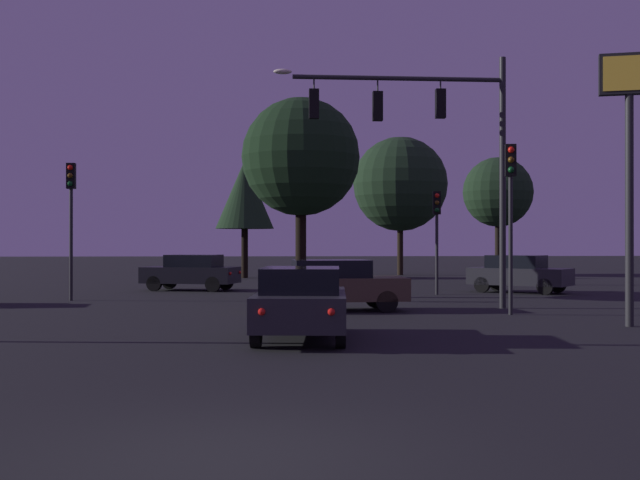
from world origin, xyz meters
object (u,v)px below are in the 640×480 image
Objects in this scene: tree_center_horizon at (400,184)px; tree_right_cluster at (245,195)px; store_sign_illuminated at (629,126)px; car_crossing_right at (335,284)px; traffic_signal_mast_arm at (433,133)px; tree_behind_sign at (498,192)px; car_parked_lot at (519,273)px; car_far_lane at (191,272)px; tree_left_far at (301,157)px; traffic_light_corner_left at (71,204)px; traffic_light_corner_right at (437,221)px; car_nearside_lane at (301,302)px; traffic_light_median at (511,195)px.

tree_right_cluster is (-9.57, -3.33, -0.90)m from tree_center_horizon.
tree_center_horizon is at bearing 90.92° from store_sign_illuminated.
car_crossing_right is 22.66m from tree_right_cluster.
traffic_signal_mast_arm is at bearing 124.05° from store_sign_illuminated.
car_crossing_right is 16.97m from tree_behind_sign.
car_far_lane is at bearing 169.97° from car_parked_lot.
traffic_signal_mast_arm is at bearing -114.21° from tree_behind_sign.
car_crossing_right is 0.65× the size of store_sign_illuminated.
tree_left_far is at bearing -44.40° from car_far_lane.
traffic_light_corner_left is 0.56× the size of tree_center_horizon.
traffic_light_corner_left is 17.56m from car_parked_lot.
traffic_signal_mast_arm reaches higher than car_parked_lot.
tree_left_far reaches higher than traffic_light_corner_right.
tree_left_far is at bearing 97.24° from car_crossing_right.
traffic_signal_mast_arm is at bearing -49.65° from car_far_lane.
traffic_light_corner_left reaches higher than car_nearside_lane.
car_nearside_lane is 1.02× the size of car_parked_lot.
car_parked_lot is at bearing -10.03° from car_far_lane.
tree_behind_sign is at bearing 57.03° from traffic_light_corner_right.
tree_behind_sign is at bearing 27.07° from traffic_light_corner_left.
tree_left_far is at bearing -109.91° from tree_center_horizon.
store_sign_illuminated is at bearing -31.49° from traffic_light_corner_left.
car_crossing_right is at bearing -82.76° from tree_left_far.
car_nearside_lane is 17.71m from car_far_lane.
tree_right_cluster reaches higher than car_nearside_lane.
car_nearside_lane is 0.64× the size of store_sign_illuminated.
car_parked_lot is (9.48, 14.90, -0.00)m from car_nearside_lane.
traffic_light_corner_left reaches higher than car_far_lane.
car_nearside_lane is at bearing -92.41° from tree_left_far.
traffic_light_median is (0.24, -8.61, 0.51)m from traffic_light_corner_right.
tree_center_horizon is (7.58, 32.32, 4.88)m from car_nearside_lane.
tree_center_horizon is (15.15, 20.69, 2.28)m from traffic_light_corner_left.
tree_behind_sign is at bearing 13.88° from car_far_lane.
tree_center_horizon is at bearing 103.65° from tree_behind_sign.
tree_right_cluster is (-10.06, 26.94, -0.11)m from store_sign_illuminated.
traffic_signal_mast_arm is 25.03m from tree_center_horizon.
tree_center_horizon reaches higher than car_crossing_right.
tree_center_horizon is (3.19, 24.83, 0.26)m from traffic_signal_mast_arm.
store_sign_illuminated is (3.67, -5.44, -0.53)m from traffic_signal_mast_arm.
traffic_light_median is 27.15m from tree_center_horizon.
store_sign_illuminated is at bearing -97.03° from tree_behind_sign.
tree_behind_sign reaches higher than car_parked_lot.
car_far_lane is at bearing 128.22° from store_sign_illuminated.
traffic_light_corner_left is at bearing -170.42° from traffic_light_corner_right.
traffic_light_corner_right is 4.26m from car_parked_lot.
tree_right_cluster is at bearing -160.84° from tree_center_horizon.
tree_right_cluster is at bearing 80.68° from car_far_lane.
car_parked_lot is at bearing 10.84° from traffic_light_corner_left.
car_parked_lot is 18.61m from tree_right_cluster.
store_sign_illuminated is (1.92, -3.24, 1.50)m from traffic_light_median.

